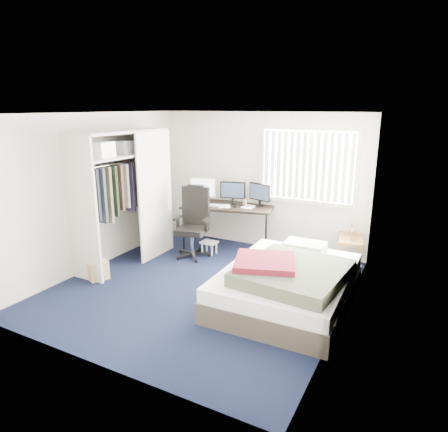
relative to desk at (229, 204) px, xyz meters
name	(u,v)px	position (x,y,z in m)	size (l,w,h in m)	color
ground	(203,287)	(0.47, -1.75, -0.84)	(4.20, 4.20, 0.00)	black
room_shell	(201,187)	(0.47, -1.75, 0.67)	(4.20, 4.20, 4.20)	silver
window_assembly	(307,166)	(1.37, 0.29, 0.76)	(1.72, 0.09, 1.32)	white
closet	(122,184)	(-1.20, -1.49, 0.51)	(0.64, 1.84, 2.22)	beige
desk	(229,204)	(0.00, 0.00, 0.00)	(1.79, 1.13, 1.28)	black
office_chair	(194,229)	(-0.34, -0.69, -0.36)	(0.69, 0.69, 1.26)	black
footstool	(209,244)	(-0.13, -0.50, -0.66)	(0.29, 0.24, 0.23)	white
nightstand	(351,240)	(2.22, 0.09, -0.39)	(0.52, 0.81, 0.69)	brown
bed	(287,283)	(1.73, -1.65, -0.54)	(1.66, 2.20, 0.71)	#3B332A
pine_box	(96,269)	(-1.18, -2.23, -0.70)	(0.38, 0.29, 0.29)	tan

